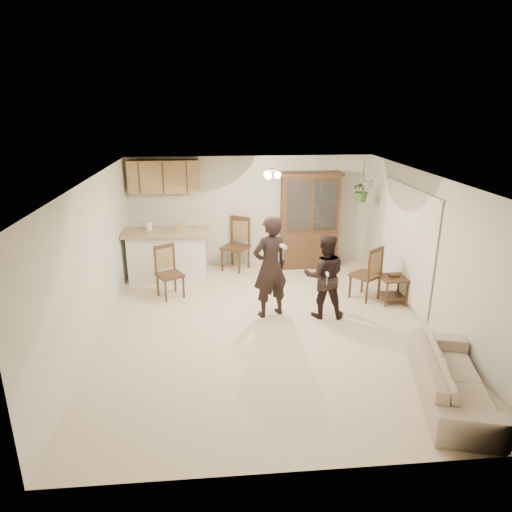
{
  "coord_description": "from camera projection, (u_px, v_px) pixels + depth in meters",
  "views": [
    {
      "loc": [
        -0.81,
        -6.94,
        3.61
      ],
      "look_at": [
        -0.14,
        0.4,
        1.13
      ],
      "focal_mm": 32.0,
      "sensor_mm": 36.0,
      "label": 1
    }
  ],
  "objects": [
    {
      "name": "floor",
      "position": [
        266.0,
        326.0,
        7.77
      ],
      "size": [
        6.5,
        6.5,
        0.0
      ],
      "primitive_type": "plane",
      "color": "beige",
      "rests_on": "ground"
    },
    {
      "name": "ceiling",
      "position": [
        268.0,
        179.0,
        6.97
      ],
      "size": [
        5.5,
        6.5,
        0.02
      ],
      "primitive_type": "cube",
      "color": "white",
      "rests_on": "wall_back"
    },
    {
      "name": "wall_back",
      "position": [
        251.0,
        211.0,
        10.44
      ],
      "size": [
        5.5,
        0.02,
        2.5
      ],
      "primitive_type": "cube",
      "color": "beige",
      "rests_on": "ground"
    },
    {
      "name": "wall_front",
      "position": [
        306.0,
        366.0,
        4.3
      ],
      "size": [
        5.5,
        0.02,
        2.5
      ],
      "primitive_type": "cube",
      "color": "beige",
      "rests_on": "ground"
    },
    {
      "name": "wall_left",
      "position": [
        93.0,
        261.0,
        7.14
      ],
      "size": [
        0.02,
        6.5,
        2.5
      ],
      "primitive_type": "cube",
      "color": "beige",
      "rests_on": "ground"
    },
    {
      "name": "wall_right",
      "position": [
        431.0,
        252.0,
        7.61
      ],
      "size": [
        0.02,
        6.5,
        2.5
      ],
      "primitive_type": "cube",
      "color": "beige",
      "rests_on": "ground"
    },
    {
      "name": "breakfast_bar",
      "position": [
        168.0,
        257.0,
        9.67
      ],
      "size": [
        1.6,
        0.55,
        1.0
      ],
      "primitive_type": "cube",
      "color": "silver",
      "rests_on": "floor"
    },
    {
      "name": "bar_top",
      "position": [
        166.0,
        232.0,
        9.5
      ],
      "size": [
        1.75,
        0.7,
        0.08
      ],
      "primitive_type": "cube",
      "color": "tan",
      "rests_on": "breakfast_bar"
    },
    {
      "name": "upper_cabinets",
      "position": [
        164.0,
        176.0,
        9.84
      ],
      "size": [
        1.5,
        0.34,
        0.7
      ],
      "primitive_type": "cube",
      "color": "olive",
      "rests_on": "wall_back"
    },
    {
      "name": "vertical_blinds",
      "position": [
        406.0,
        245.0,
        8.5
      ],
      "size": [
        0.06,
        2.3,
        2.1
      ],
      "primitive_type": null,
      "color": "white",
      "rests_on": "wall_right"
    },
    {
      "name": "ceiling_fixture",
      "position": [
        271.0,
        174.0,
        8.16
      ],
      "size": [
        0.36,
        0.36,
        0.2
      ],
      "primitive_type": null,
      "color": "#FFE7BF",
      "rests_on": "ceiling"
    },
    {
      "name": "hanging_plant",
      "position": [
        362.0,
        190.0,
        9.64
      ],
      "size": [
        0.43,
        0.37,
        0.48
      ],
      "primitive_type": "imported",
      "color": "#325622",
      "rests_on": "ceiling"
    },
    {
      "name": "plant_cord",
      "position": [
        363.0,
        175.0,
        9.54
      ],
      "size": [
        0.01,
        0.01,
        0.65
      ],
      "primitive_type": "cylinder",
      "color": "black",
      "rests_on": "ceiling"
    },
    {
      "name": "sofa",
      "position": [
        454.0,
        373.0,
        5.76
      ],
      "size": [
        1.17,
        2.0,
        0.73
      ],
      "primitive_type": "imported",
      "rotation": [
        0.0,
        0.0,
        1.32
      ],
      "color": "beige",
      "rests_on": "floor"
    },
    {
      "name": "adult",
      "position": [
        270.0,
        267.0,
        7.9
      ],
      "size": [
        0.77,
        0.65,
        1.8
      ],
      "primitive_type": "imported",
      "rotation": [
        0.0,
        0.0,
        3.53
      ],
      "color": "black",
      "rests_on": "floor"
    },
    {
      "name": "child",
      "position": [
        324.0,
        280.0,
        7.93
      ],
      "size": [
        0.72,
        0.59,
        1.35
      ],
      "primitive_type": "imported",
      "rotation": [
        0.0,
        0.0,
        3.01
      ],
      "color": "black",
      "rests_on": "floor"
    },
    {
      "name": "china_hutch",
      "position": [
        309.0,
        221.0,
        10.32
      ],
      "size": [
        1.37,
        0.53,
        2.17
      ],
      "rotation": [
        0.0,
        0.0,
        0.0
      ],
      "color": "#3A2215",
      "rests_on": "floor"
    },
    {
      "name": "side_table",
      "position": [
        393.0,
        289.0,
        8.59
      ],
      "size": [
        0.48,
        0.48,
        0.58
      ],
      "rotation": [
        0.0,
        0.0,
        0.02
      ],
      "color": "#3A2215",
      "rests_on": "floor"
    },
    {
      "name": "chair_bar",
      "position": [
        170.0,
        283.0,
        8.86
      ],
      "size": [
        0.61,
        0.61,
        1.02
      ],
      "rotation": [
        0.0,
        0.0,
        0.52
      ],
      "color": "#3A2215",
      "rests_on": "floor"
    },
    {
      "name": "chair_hutch_left",
      "position": [
        236.0,
        255.0,
        10.31
      ],
      "size": [
        0.73,
        0.73,
        1.19
      ],
      "rotation": [
        0.0,
        0.0,
        -0.57
      ],
      "color": "#3A2215",
      "rests_on": "floor"
    },
    {
      "name": "chair_hutch_right",
      "position": [
        365.0,
        283.0,
        8.8
      ],
      "size": [
        0.66,
        0.66,
        1.06
      ],
      "rotation": [
        0.0,
        0.0,
        3.77
      ],
      "color": "#3A2215",
      "rests_on": "floor"
    },
    {
      "name": "controller_adult",
      "position": [
        283.0,
        246.0,
        7.38
      ],
      "size": [
        0.11,
        0.16,
        0.05
      ],
      "primitive_type": "cube",
      "rotation": [
        0.0,
        0.0,
        3.53
      ],
      "color": "silver",
      "rests_on": "adult"
    },
    {
      "name": "controller_child",
      "position": [
        327.0,
        274.0,
        7.52
      ],
      "size": [
        0.06,
        0.13,
        0.04
      ],
      "primitive_type": "cube",
      "rotation": [
        0.0,
        0.0,
        3.01
      ],
      "color": "silver",
      "rests_on": "child"
    }
  ]
}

